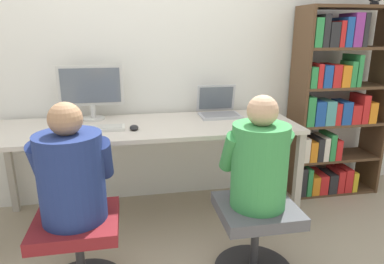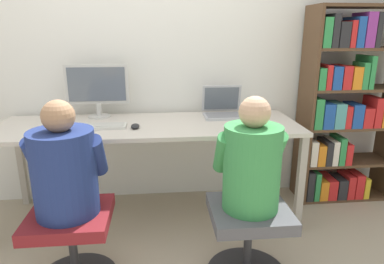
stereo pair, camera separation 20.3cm
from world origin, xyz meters
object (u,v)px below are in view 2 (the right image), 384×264
desktop_monitor (97,89)px  office_chair_right (248,237)px  office_chair_left (73,243)px  bookshelf (343,111)px  person_at_laptop (252,162)px  laptop (223,110)px  keyboard (98,126)px  person_at_monitor (64,168)px

desktop_monitor → office_chair_right: (0.98, -1.02, -0.73)m
office_chair_left → bookshelf: (2.05, 0.91, 0.52)m
person_at_laptop → bookshelf: (1.04, 0.95, 0.05)m
office_chair_left → bookshelf: size_ratio=0.29×
laptop → office_chair_left: laptop is taller
laptop → bookshelf: bookshelf is taller
laptop → keyboard: bearing=-164.5°
bookshelf → office_chair_right: bearing=-137.4°
laptop → office_chair_left: (-1.03, -0.92, -0.55)m
person_at_monitor → desktop_monitor: bearing=88.1°
person_at_monitor → office_chair_left: bearing=-90.0°
office_chair_left → person_at_monitor: bearing=90.0°
person_at_laptop → desktop_monitor: bearing=134.0°
bookshelf → laptop: bearing=179.5°
laptop → bookshelf: bearing=-0.5°
keyboard → office_chair_left: keyboard is taller
person_at_laptop → office_chair_left: bearing=178.0°
desktop_monitor → person_at_laptop: size_ratio=0.76×
keyboard → office_chair_left: bearing=-96.2°
office_chair_left → person_at_laptop: (1.01, -0.04, 0.47)m
desktop_monitor → person_at_monitor: bearing=-91.9°
laptop → desktop_monitor: bearing=176.7°
desktop_monitor → keyboard: (0.04, -0.32, -0.22)m
keyboard → person_at_laptop: person_at_laptop is taller
laptop → bookshelf: 1.02m
desktop_monitor → laptop: 1.02m
office_chair_left → person_at_laptop: size_ratio=0.74×
office_chair_right → keyboard: bearing=143.5°
office_chair_left → person_at_monitor: 0.46m
desktop_monitor → bookshelf: bookshelf is taller
laptop → person_at_laptop: person_at_laptop is taller
person_at_laptop → bookshelf: size_ratio=0.39×
laptop → person_at_monitor: (-1.03, -0.92, -0.09)m
keyboard → person_at_monitor: person_at_monitor is taller
person_at_monitor → bookshelf: size_ratio=0.39×
person_at_laptop → bookshelf: bearing=42.4°
desktop_monitor → keyboard: 0.39m
office_chair_left → office_chair_right: (1.01, -0.04, 0.00)m
laptop → office_chair_left: bearing=-138.2°
laptop → person_at_monitor: bearing=-138.3°
office_chair_left → person_at_laptop: 1.12m
office_chair_left → laptop: bearing=41.8°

